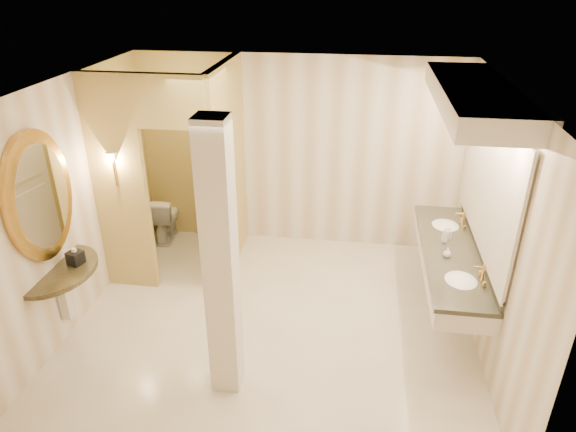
{
  "coord_description": "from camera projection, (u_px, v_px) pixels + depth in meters",
  "views": [
    {
      "loc": [
        0.84,
        -4.75,
        3.75
      ],
      "look_at": [
        0.13,
        0.2,
        1.27
      ],
      "focal_mm": 32.0,
      "sensor_mm": 36.0,
      "label": 1
    }
  ],
  "objects": [
    {
      "name": "tissue_box",
      "position": [
        75.0,
        258.0,
        5.42
      ],
      "size": [
        0.18,
        0.18,
        0.14
      ],
      "primitive_type": "cube",
      "rotation": [
        0.0,
        0.0,
        -0.32
      ],
      "color": "black",
      "rests_on": "console_shelf"
    },
    {
      "name": "soap_bottle_b",
      "position": [
        447.0,
        253.0,
        5.54
      ],
      "size": [
        0.09,
        0.09,
        0.11
      ],
      "primitive_type": "imported",
      "rotation": [
        0.0,
        0.0,
        -0.02
      ],
      "color": "silver",
      "rests_on": "vanity"
    },
    {
      "name": "soap_bottle_c",
      "position": [
        446.0,
        234.0,
        5.82
      ],
      "size": [
        0.1,
        0.1,
        0.2
      ],
      "primitive_type": "imported",
      "rotation": [
        0.0,
        0.0,
        -0.3
      ],
      "color": "#C6B28C",
      "rests_on": "vanity"
    },
    {
      "name": "pillar",
      "position": [
        221.0,
        266.0,
        4.51
      ],
      "size": [
        0.27,
        0.27,
        2.7
      ],
      "primitive_type": "cube",
      "color": "silver",
      "rests_on": "floor"
    },
    {
      "name": "soap_bottle_a",
      "position": [
        449.0,
        232.0,
        5.92
      ],
      "size": [
        0.08,
        0.08,
        0.15
      ],
      "primitive_type": "imported",
      "rotation": [
        0.0,
        0.0,
        -0.24
      ],
      "color": "beige",
      "rests_on": "vanity"
    },
    {
      "name": "wall_left",
      "position": [
        73.0,
        204.0,
        5.67
      ],
      "size": [
        0.02,
        4.0,
        2.7
      ],
      "primitive_type": "cube",
      "color": "beige",
      "rests_on": "floor"
    },
    {
      "name": "ceiling",
      "position": [
        271.0,
        87.0,
        4.78
      ],
      "size": [
        4.5,
        4.5,
        0.0
      ],
      "primitive_type": "plane",
      "rotation": [
        3.14,
        0.0,
        0.0
      ],
      "color": "silver",
      "rests_on": "wall_back"
    },
    {
      "name": "toilet_closet",
      "position": [
        198.0,
        174.0,
        6.37
      ],
      "size": [
        1.5,
        1.55,
        2.7
      ],
      "color": "tan",
      "rests_on": "floor"
    },
    {
      "name": "wall_front",
      "position": [
        225.0,
        341.0,
        3.61
      ],
      "size": [
        4.5,
        0.02,
        2.7
      ],
      "primitive_type": "cube",
      "color": "beige",
      "rests_on": "floor"
    },
    {
      "name": "wall_back",
      "position": [
        297.0,
        153.0,
        7.16
      ],
      "size": [
        4.5,
        0.02,
        2.7
      ],
      "primitive_type": "cube",
      "color": "beige",
      "rests_on": "floor"
    },
    {
      "name": "wall_right",
      "position": [
        496.0,
        231.0,
        5.1
      ],
      "size": [
        0.02,
        4.0,
        2.7
      ],
      "primitive_type": "cube",
      "color": "beige",
      "rests_on": "floor"
    },
    {
      "name": "vanity",
      "position": [
        466.0,
        188.0,
        5.36
      ],
      "size": [
        0.75,
        2.44,
        2.09
      ],
      "color": "silver",
      "rests_on": "floor"
    },
    {
      "name": "console_shelf",
      "position": [
        46.0,
        229.0,
        5.15
      ],
      "size": [
        1.03,
        1.03,
        1.96
      ],
      "color": "black",
      "rests_on": "floor"
    },
    {
      "name": "wall_sconce",
      "position": [
        113.0,
        159.0,
        5.84
      ],
      "size": [
        0.14,
        0.14,
        0.42
      ],
      "color": "gold",
      "rests_on": "toilet_closet"
    },
    {
      "name": "toilet",
      "position": [
        164.0,
        217.0,
        7.61
      ],
      "size": [
        0.44,
        0.72,
        0.7
      ],
      "primitive_type": "imported",
      "rotation": [
        0.0,
        0.0,
        3.22
      ],
      "color": "white",
      "rests_on": "floor"
    },
    {
      "name": "floor",
      "position": [
        275.0,
        320.0,
        5.99
      ],
      "size": [
        4.5,
        4.5,
        0.0
      ],
      "primitive_type": "plane",
      "color": "white",
      "rests_on": "ground"
    }
  ]
}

